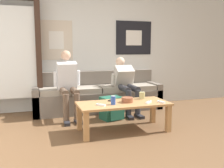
# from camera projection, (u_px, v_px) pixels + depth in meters

# --- Properties ---
(ground_plane) EXTENTS (18.00, 18.00, 0.00)m
(ground_plane) POSITION_uv_depth(u_px,v_px,m) (137.00, 148.00, 3.04)
(ground_plane) COLOR brown
(wall_back) EXTENTS (10.00, 0.07, 2.55)m
(wall_back) POSITION_uv_depth(u_px,v_px,m) (92.00, 45.00, 5.07)
(wall_back) COLOR silver
(wall_back) RESTS_ON ground_plane
(door_frame) EXTENTS (1.00, 0.10, 2.15)m
(door_frame) POSITION_uv_depth(u_px,v_px,m) (12.00, 49.00, 4.41)
(door_frame) COLOR #382319
(door_frame) RESTS_ON ground_plane
(couch) EXTENTS (2.49, 0.65, 0.75)m
(couch) POSITION_uv_depth(u_px,v_px,m) (98.00, 96.00, 4.91)
(couch) COLOR #70665B
(couch) RESTS_ON ground_plane
(coffee_table) EXTENTS (1.33, 0.60, 0.43)m
(coffee_table) POSITION_uv_depth(u_px,v_px,m) (123.00, 107.00, 3.64)
(coffee_table) COLOR #B27F4C
(coffee_table) RESTS_ON ground_plane
(person_seated_adult) EXTENTS (0.47, 0.82, 1.17)m
(person_seated_adult) POSITION_uv_depth(u_px,v_px,m) (68.00, 82.00, 4.33)
(person_seated_adult) COLOR brown
(person_seated_adult) RESTS_ON ground_plane
(person_seated_teen) EXTENTS (0.47, 0.97, 1.04)m
(person_seated_teen) POSITION_uv_depth(u_px,v_px,m) (125.00, 82.00, 4.71)
(person_seated_teen) COLOR #2D2D33
(person_seated_teen) RESTS_ON ground_plane
(backpack) EXTENTS (0.41, 0.37, 0.39)m
(backpack) POSITION_uv_depth(u_px,v_px,m) (112.00, 109.00, 4.27)
(backpack) COLOR #1E5642
(backpack) RESTS_ON ground_plane
(ceramic_bowl) EXTENTS (0.18, 0.18, 0.08)m
(ceramic_bowl) POSITION_uv_depth(u_px,v_px,m) (127.00, 99.00, 3.65)
(ceramic_bowl) COLOR brown
(ceramic_bowl) RESTS_ON coffee_table
(pillar_candle) EXTENTS (0.09, 0.09, 0.12)m
(pillar_candle) POSITION_uv_depth(u_px,v_px,m) (142.00, 95.00, 3.90)
(pillar_candle) COLOR tan
(pillar_candle) RESTS_ON coffee_table
(drink_can_blue) EXTENTS (0.07, 0.07, 0.12)m
(drink_can_blue) POSITION_uv_depth(u_px,v_px,m) (113.00, 100.00, 3.49)
(drink_can_blue) COLOR #28479E
(drink_can_blue) RESTS_ON coffee_table
(game_controller_near_left) EXTENTS (0.12, 0.13, 0.03)m
(game_controller_near_left) POSITION_uv_depth(u_px,v_px,m) (101.00, 105.00, 3.43)
(game_controller_near_left) COLOR white
(game_controller_near_left) RESTS_ON coffee_table
(game_controller_near_right) EXTENTS (0.13, 0.12, 0.03)m
(game_controller_near_right) POSITION_uv_depth(u_px,v_px,m) (149.00, 102.00, 3.60)
(game_controller_near_right) COLOR white
(game_controller_near_right) RESTS_ON coffee_table
(game_controller_far_center) EXTENTS (0.07, 0.15, 0.03)m
(game_controller_far_center) POSITION_uv_depth(u_px,v_px,m) (161.00, 102.00, 3.62)
(game_controller_far_center) COLOR white
(game_controller_far_center) RESTS_ON coffee_table
(cell_phone) EXTENTS (0.14, 0.14, 0.01)m
(cell_phone) POSITION_uv_depth(u_px,v_px,m) (112.00, 100.00, 3.77)
(cell_phone) COLOR black
(cell_phone) RESTS_ON coffee_table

